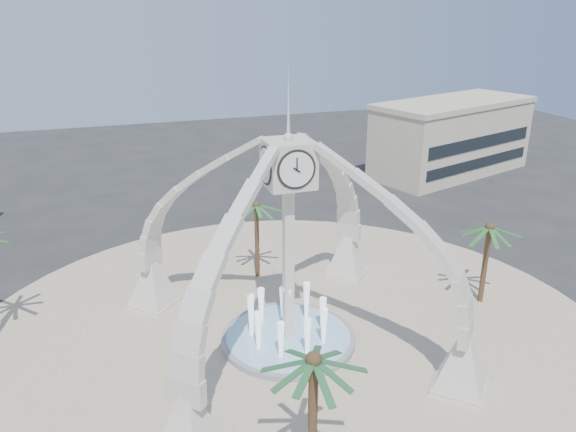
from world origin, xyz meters
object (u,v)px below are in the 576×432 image
object	(u,v)px
palm_north	(256,206)
palm_south	(314,362)
fountain	(288,337)
palm_east	(490,228)
clock_tower	(288,242)

from	to	relation	value
palm_north	palm_south	world-z (taller)	palm_south
fountain	palm_south	size ratio (longest dim) A/B	1.14
palm_south	palm_east	bearing A→B (deg)	33.18
fountain	palm_north	bearing A→B (deg)	85.87
clock_tower	palm_north	xyz separation A→B (m)	(0.64, 8.85, -0.93)
palm_east	palm_north	distance (m)	15.77
clock_tower	palm_south	distance (m)	10.75
palm_east	palm_north	xyz separation A→B (m)	(-13.28, 8.50, 0.16)
palm_east	palm_north	world-z (taller)	palm_north
fountain	palm_east	bearing A→B (deg)	1.42
palm_east	palm_south	xyz separation A→B (m)	(-16.48, -10.78, 0.74)
clock_tower	palm_east	world-z (taller)	clock_tower
clock_tower	fountain	size ratio (longest dim) A/B	2.24
palm_north	clock_tower	bearing A→B (deg)	-94.13
clock_tower	palm_south	bearing A→B (deg)	-103.80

